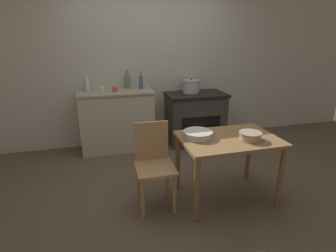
{
  "coord_description": "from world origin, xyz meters",
  "views": [
    {
      "loc": [
        -0.85,
        -2.72,
        1.76
      ],
      "look_at": [
        0.0,
        0.45,
        0.62
      ],
      "focal_mm": 28.0,
      "sensor_mm": 36.0,
      "label": 1
    }
  ],
  "objects_px": {
    "cup_center": "(115,89)",
    "work_table": "(228,147)",
    "stock_pot": "(191,86)",
    "chair": "(154,162)",
    "mixing_bowl_small": "(198,134)",
    "flour_sack": "(201,141)",
    "bottle_far_left": "(141,82)",
    "bottle_mid_left": "(128,81)",
    "cup_center_left": "(102,89)",
    "stove": "(195,118)",
    "bottle_left": "(87,84)",
    "mixing_bowl_large": "(250,136)"
  },
  "relations": [
    {
      "from": "stock_pot",
      "to": "bottle_left",
      "type": "relative_size",
      "value": 1.16
    },
    {
      "from": "cup_center_left",
      "to": "mixing_bowl_large",
      "type": "bearing_deg",
      "value": -51.72
    },
    {
      "from": "stove",
      "to": "bottle_left",
      "type": "height_order",
      "value": "bottle_left"
    },
    {
      "from": "bottle_far_left",
      "to": "bottle_mid_left",
      "type": "bearing_deg",
      "value": 154.48
    },
    {
      "from": "stove",
      "to": "mixing_bowl_large",
      "type": "bearing_deg",
      "value": -92.63
    },
    {
      "from": "mixing_bowl_small",
      "to": "bottle_mid_left",
      "type": "xyz_separation_m",
      "value": [
        -0.51,
        1.8,
        0.29
      ]
    },
    {
      "from": "stove",
      "to": "mixing_bowl_large",
      "type": "height_order",
      "value": "stove"
    },
    {
      "from": "mixing_bowl_small",
      "to": "bottle_left",
      "type": "bearing_deg",
      "value": 122.38
    },
    {
      "from": "work_table",
      "to": "mixing_bowl_large",
      "type": "relative_size",
      "value": 4.44
    },
    {
      "from": "stock_pot",
      "to": "cup_center",
      "type": "height_order",
      "value": "stock_pot"
    },
    {
      "from": "chair",
      "to": "cup_center_left",
      "type": "xyz_separation_m",
      "value": [
        -0.45,
        1.56,
        0.5
      ]
    },
    {
      "from": "mixing_bowl_small",
      "to": "bottle_far_left",
      "type": "relative_size",
      "value": 1.14
    },
    {
      "from": "work_table",
      "to": "bottle_mid_left",
      "type": "height_order",
      "value": "bottle_mid_left"
    },
    {
      "from": "mixing_bowl_large",
      "to": "cup_center_left",
      "type": "xyz_separation_m",
      "value": [
        -1.42,
        1.8,
        0.21
      ]
    },
    {
      "from": "chair",
      "to": "bottle_mid_left",
      "type": "relative_size",
      "value": 3.06
    },
    {
      "from": "bottle_mid_left",
      "to": "cup_center",
      "type": "xyz_separation_m",
      "value": [
        -0.22,
        -0.23,
        -0.07
      ]
    },
    {
      "from": "flour_sack",
      "to": "bottle_left",
      "type": "height_order",
      "value": "bottle_left"
    },
    {
      "from": "stove",
      "to": "mixing_bowl_small",
      "type": "distance_m",
      "value": 1.72
    },
    {
      "from": "flour_sack",
      "to": "bottle_left",
      "type": "relative_size",
      "value": 1.43
    },
    {
      "from": "bottle_left",
      "to": "stock_pot",
      "type": "bearing_deg",
      "value": -4.16
    },
    {
      "from": "bottle_far_left",
      "to": "cup_center",
      "type": "xyz_separation_m",
      "value": [
        -0.42,
        -0.13,
        -0.06
      ]
    },
    {
      "from": "stove",
      "to": "flour_sack",
      "type": "bearing_deg",
      "value": -98.14
    },
    {
      "from": "flour_sack",
      "to": "bottle_far_left",
      "type": "distance_m",
      "value": 1.33
    },
    {
      "from": "stove",
      "to": "mixing_bowl_small",
      "type": "relative_size",
      "value": 3.13
    },
    {
      "from": "cup_center",
      "to": "work_table",
      "type": "bearing_deg",
      "value": -57.75
    },
    {
      "from": "bottle_left",
      "to": "bottle_mid_left",
      "type": "distance_m",
      "value": 0.62
    },
    {
      "from": "bottle_mid_left",
      "to": "cup_center",
      "type": "distance_m",
      "value": 0.33
    },
    {
      "from": "mixing_bowl_large",
      "to": "cup_center",
      "type": "bearing_deg",
      "value": 124.67
    },
    {
      "from": "chair",
      "to": "mixing_bowl_small",
      "type": "distance_m",
      "value": 0.55
    },
    {
      "from": "mixing_bowl_small",
      "to": "cup_center",
      "type": "bearing_deg",
      "value": 114.98
    },
    {
      "from": "chair",
      "to": "mixing_bowl_small",
      "type": "height_order",
      "value": "chair"
    },
    {
      "from": "mixing_bowl_small",
      "to": "cup_center",
      "type": "relative_size",
      "value": 3.79
    },
    {
      "from": "chair",
      "to": "cup_center_left",
      "type": "distance_m",
      "value": 1.7
    },
    {
      "from": "mixing_bowl_small",
      "to": "flour_sack",
      "type": "bearing_deg",
      "value": 65.6
    },
    {
      "from": "work_table",
      "to": "cup_center",
      "type": "relative_size",
      "value": 12.55
    },
    {
      "from": "stock_pot",
      "to": "cup_center",
      "type": "xyz_separation_m",
      "value": [
        -1.25,
        -0.09,
        0.03
      ]
    },
    {
      "from": "stove",
      "to": "work_table",
      "type": "xyz_separation_m",
      "value": [
        -0.26,
        -1.67,
        0.2
      ]
    },
    {
      "from": "mixing_bowl_small",
      "to": "stock_pot",
      "type": "bearing_deg",
      "value": 72.62
    },
    {
      "from": "mixing_bowl_large",
      "to": "mixing_bowl_small",
      "type": "bearing_deg",
      "value": 157.62
    },
    {
      "from": "bottle_far_left",
      "to": "bottle_left",
      "type": "height_order",
      "value": "bottle_far_left"
    },
    {
      "from": "work_table",
      "to": "flour_sack",
      "type": "relative_size",
      "value": 2.85
    },
    {
      "from": "flour_sack",
      "to": "mixing_bowl_small",
      "type": "height_order",
      "value": "mixing_bowl_small"
    },
    {
      "from": "stock_pot",
      "to": "bottle_left",
      "type": "bearing_deg",
      "value": 175.84
    },
    {
      "from": "stock_pot",
      "to": "mixing_bowl_small",
      "type": "height_order",
      "value": "stock_pot"
    },
    {
      "from": "mixing_bowl_small",
      "to": "bottle_far_left",
      "type": "height_order",
      "value": "bottle_far_left"
    },
    {
      "from": "bottle_mid_left",
      "to": "cup_center_left",
      "type": "height_order",
      "value": "bottle_mid_left"
    },
    {
      "from": "bottle_mid_left",
      "to": "cup_center_left",
      "type": "relative_size",
      "value": 3.47
    },
    {
      "from": "stock_pot",
      "to": "cup_center_left",
      "type": "relative_size",
      "value": 3.44
    },
    {
      "from": "mixing_bowl_large",
      "to": "mixing_bowl_small",
      "type": "height_order",
      "value": "mixing_bowl_large"
    },
    {
      "from": "cup_center",
      "to": "mixing_bowl_small",
      "type": "bearing_deg",
      "value": -65.02
    }
  ]
}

